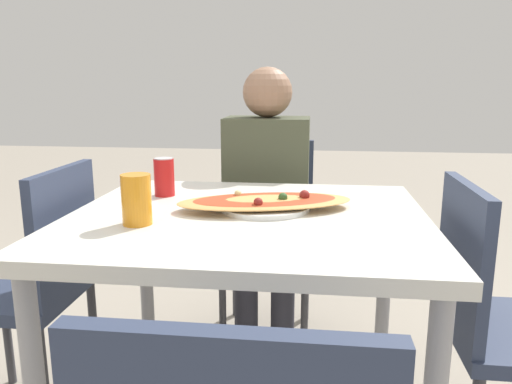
% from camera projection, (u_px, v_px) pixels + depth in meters
% --- Properties ---
extents(dining_table, '(1.01, 0.89, 0.75)m').
position_uv_depth(dining_table, '(248.00, 241.00, 1.44)').
color(dining_table, silver).
rests_on(dining_table, ground_plane).
extents(chair_far_seated, '(0.40, 0.40, 0.86)m').
position_uv_depth(chair_far_seated, '(269.00, 224.00, 2.22)').
color(chair_far_seated, '#2D3851').
rests_on(chair_far_seated, ground_plane).
extents(chair_side_left, '(0.40, 0.40, 0.86)m').
position_uv_depth(chair_side_left, '(34.00, 279.00, 1.60)').
color(chair_side_left, '#2D3851').
rests_on(chair_side_left, ground_plane).
extents(chair_side_right, '(0.40, 0.40, 0.86)m').
position_uv_depth(chair_side_right, '(503.00, 317.00, 1.34)').
color(chair_side_right, '#2D3851').
rests_on(chair_side_right, ground_plane).
extents(person_seated, '(0.34, 0.26, 1.18)m').
position_uv_depth(person_seated, '(267.00, 186.00, 2.07)').
color(person_seated, '#2D2D38').
rests_on(person_seated, ground_plane).
extents(pizza_main, '(0.56, 0.35, 0.05)m').
position_uv_depth(pizza_main, '(265.00, 202.00, 1.46)').
color(pizza_main, white).
rests_on(pizza_main, dining_table).
extents(soda_can, '(0.07, 0.07, 0.12)m').
position_uv_depth(soda_can, '(164.00, 177.00, 1.63)').
color(soda_can, red).
rests_on(soda_can, dining_table).
extents(drink_glass, '(0.08, 0.08, 0.13)m').
position_uv_depth(drink_glass, '(137.00, 199.00, 1.30)').
color(drink_glass, orange).
rests_on(drink_glass, dining_table).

